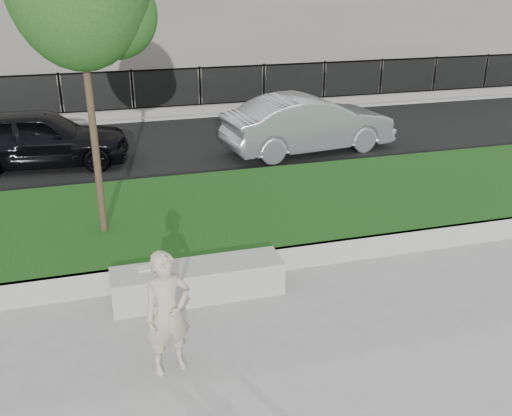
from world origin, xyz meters
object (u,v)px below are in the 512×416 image
object	(u,v)px
book	(146,268)
car_dark	(40,138)
man	(168,313)
car_silver	(309,124)
stone_bench	(198,281)

from	to	relation	value
book	car_dark	xyz separation A→B (m)	(-1.82, 6.91, 0.23)
car_dark	book	bearing A→B (deg)	-159.60
man	car_silver	size ratio (longest dim) A/B	0.35
man	car_dark	world-z (taller)	man
car_silver	man	bearing A→B (deg)	141.49
stone_bench	car_silver	size ratio (longest dim) A/B	0.55
book	car_dark	bearing A→B (deg)	99.93
car_dark	car_silver	distance (m)	6.75
stone_bench	car_dark	world-z (taller)	car_dark
stone_bench	book	world-z (taller)	book
book	car_dark	world-z (taller)	car_dark
car_dark	man	bearing A→B (deg)	-161.80
man	car_dark	bearing A→B (deg)	88.29
stone_bench	man	xyz separation A→B (m)	(-0.63, -1.55, 0.53)
man	car_silver	xyz separation A→B (m)	(4.81, 7.98, -0.00)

